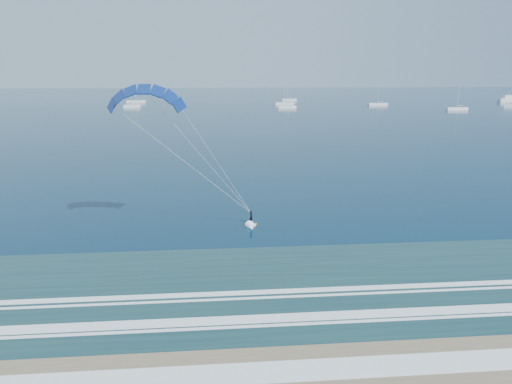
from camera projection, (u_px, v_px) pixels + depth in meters
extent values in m
plane|color=#072C41|center=(266.00, 368.00, 26.99)|extent=(900.00, 900.00, 0.00)
cube|color=#1E423F|center=(255.00, 302.00, 34.69)|extent=(600.00, 22.00, 0.03)
cube|color=white|center=(264.00, 353.00, 28.43)|extent=(600.00, 0.90, 0.07)
cube|color=white|center=(258.00, 319.00, 32.28)|extent=(600.00, 1.10, 0.07)
cube|color=white|center=(254.00, 293.00, 36.13)|extent=(600.00, 0.70, 0.07)
cube|color=white|center=(267.00, 372.00, 26.49)|extent=(600.00, 2.00, 0.02)
cube|color=orange|center=(251.00, 224.00, 52.23)|extent=(1.31, 0.42, 0.07)
imported|color=black|center=(251.00, 217.00, 52.01)|extent=(0.39, 0.59, 1.61)
cone|color=white|center=(251.00, 227.00, 50.96)|extent=(1.31, 1.74, 1.10)
cube|color=white|center=(510.00, 100.00, 254.13)|extent=(13.32, 3.55, 1.95)
cube|color=white|center=(509.00, 97.00, 253.56)|extent=(6.22, 2.84, 1.78)
cylinder|color=silver|center=(510.00, 93.00, 253.08)|extent=(0.16, 0.16, 2.00)
cube|color=white|center=(132.00, 106.00, 216.34)|extent=(7.53, 2.40, 1.20)
cylinder|color=silver|center=(131.00, 95.00, 214.99)|extent=(0.18, 0.18, 9.30)
cylinder|color=silver|center=(134.00, 103.00, 216.08)|extent=(2.60, 0.12, 0.12)
cube|color=white|center=(136.00, 102.00, 248.96)|extent=(9.85, 2.40, 1.20)
cylinder|color=silver|center=(135.00, 89.00, 247.26)|extent=(0.18, 0.18, 11.93)
cylinder|color=silver|center=(138.00, 99.00, 248.69)|extent=(2.60, 0.12, 0.12)
cube|color=white|center=(287.00, 107.00, 211.11)|extent=(8.26, 2.40, 1.20)
cylinder|color=silver|center=(287.00, 94.00, 209.62)|extent=(0.18, 0.18, 10.33)
cylinder|color=silver|center=(290.00, 104.00, 210.85)|extent=(2.60, 0.12, 0.12)
cube|color=white|center=(289.00, 100.00, 262.59)|extent=(8.12, 2.40, 1.20)
cylinder|color=silver|center=(289.00, 90.00, 261.15)|extent=(0.18, 0.18, 9.93)
cylinder|color=silver|center=(291.00, 97.00, 262.33)|extent=(2.60, 0.12, 0.12)
cube|color=white|center=(378.00, 104.00, 228.77)|extent=(9.51, 2.40, 1.20)
cylinder|color=silver|center=(379.00, 91.00, 227.10)|extent=(0.18, 0.18, 11.68)
cylinder|color=silver|center=(380.00, 101.00, 228.50)|extent=(2.60, 0.12, 0.12)
cube|color=white|center=(457.00, 109.00, 202.12)|extent=(9.40, 2.40, 1.20)
cylinder|color=silver|center=(459.00, 94.00, 200.49)|extent=(0.18, 0.18, 11.44)
cylinder|color=silver|center=(460.00, 106.00, 201.86)|extent=(2.60, 0.12, 0.12)
cube|color=white|center=(284.00, 104.00, 233.37)|extent=(9.41, 2.40, 1.20)
cylinder|color=silver|center=(285.00, 91.00, 231.70)|extent=(0.18, 0.18, 11.77)
cylinder|color=silver|center=(287.00, 101.00, 233.11)|extent=(2.60, 0.12, 0.12)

